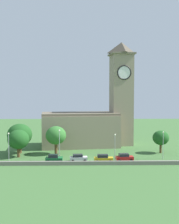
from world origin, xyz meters
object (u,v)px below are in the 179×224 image
(car_yellow, at_px, (103,158))
(tree_riverside_west, at_px, (18,140))
(streetlamp_west_mid, at_px, (59,140))
(tree_riverside_east, at_px, (56,135))
(streetlamp_west_end, at_px, (9,142))
(car_red, at_px, (124,157))
(streetlamp_central, at_px, (115,143))
(tree_churchyard, at_px, (20,135))
(tree_by_tower, at_px, (161,138))
(car_green, at_px, (54,158))
(streetlamp_east_mid, at_px, (163,141))
(church, at_px, (93,118))
(car_silver, at_px, (78,158))

(car_yellow, relative_size, tree_riverside_west, 0.63)
(streetlamp_west_mid, relative_size, tree_riverside_east, 0.99)
(streetlamp_west_end, bearing_deg, car_yellow, -4.52)
(car_red, bearing_deg, streetlamp_central, 158.37)
(streetlamp_west_mid, distance_m, tree_churchyard, 14.13)
(streetlamp_west_end, xyz_separation_m, streetlamp_central, (25.96, 0.04, -0.22))
(tree_by_tower, bearing_deg, car_green, -160.29)
(streetlamp_west_end, bearing_deg, car_red, -1.70)
(tree_churchyard, bearing_deg, streetlamp_west_mid, -34.56)
(car_red, relative_size, streetlamp_east_mid, 0.63)
(church, xyz_separation_m, car_yellow, (1.82, -22.05, -7.83))
(streetlamp_east_mid, bearing_deg, car_yellow, -168.09)
(tree_riverside_west, bearing_deg, streetlamp_west_end, -109.78)
(car_green, height_order, car_red, car_green)
(streetlamp_east_mid, bearing_deg, car_green, -173.44)
(streetlamp_west_end, bearing_deg, streetlamp_west_mid, 3.93)
(car_yellow, distance_m, tree_churchyard, 25.10)
(car_red, relative_size, tree_churchyard, 0.53)
(car_yellow, xyz_separation_m, streetlamp_west_mid, (-10.71, 2.66, 4.03))
(car_green, height_order, streetlamp_west_mid, streetlamp_west_mid)
(car_red, bearing_deg, streetlamp_west_end, 178.30)
(car_green, relative_size, tree_riverside_west, 0.57)
(car_silver, bearing_deg, streetlamp_east_mid, 5.31)
(streetlamp_west_mid, height_order, tree_churchyard, tree_churchyard)
(streetlamp_central, xyz_separation_m, tree_by_tower, (13.65, 8.43, -0.22))
(church, xyz_separation_m, tree_by_tower, (18.44, -11.77, -4.58))
(tree_churchyard, bearing_deg, streetlamp_central, -19.20)
(car_silver, relative_size, tree_by_tower, 0.70)
(car_yellow, bearing_deg, church, 94.72)
(church, distance_m, tree_riverside_east, 16.86)
(car_yellow, xyz_separation_m, car_red, (5.20, 0.98, -0.01))
(car_yellow, height_order, tree_by_tower, tree_by_tower)
(streetlamp_east_mid, distance_m, tree_churchyard, 38.34)
(car_green, xyz_separation_m, streetlamp_west_mid, (1.09, 2.56, 4.01))
(streetlamp_west_end, bearing_deg, church, 43.71)
(church, xyz_separation_m, tree_riverside_east, (-10.43, -12.73, -3.67))
(church, distance_m, tree_by_tower, 22.35)
(car_red, bearing_deg, tree_riverside_east, 154.44)
(tree_churchyard, bearing_deg, tree_by_tower, -0.57)
(car_yellow, bearing_deg, streetlamp_west_mid, 166.05)
(streetlamp_west_mid, bearing_deg, tree_riverside_west, 163.90)
(car_yellow, distance_m, streetlamp_west_mid, 11.75)
(tree_churchyard, xyz_separation_m, tree_by_tower, (38.96, -0.39, -0.88))
(church, height_order, car_yellow, church)
(streetlamp_west_end, bearing_deg, tree_riverside_west, 70.22)
(church, relative_size, tree_by_tower, 5.23)
(car_red, height_order, tree_riverside_west, tree_riverside_west)
(car_silver, height_order, streetlamp_east_mid, streetlamp_east_mid)
(streetlamp_west_mid, xyz_separation_m, tree_churchyard, (-11.63, 8.01, 0.11))
(tree_riverside_east, distance_m, tree_by_tower, 28.91)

